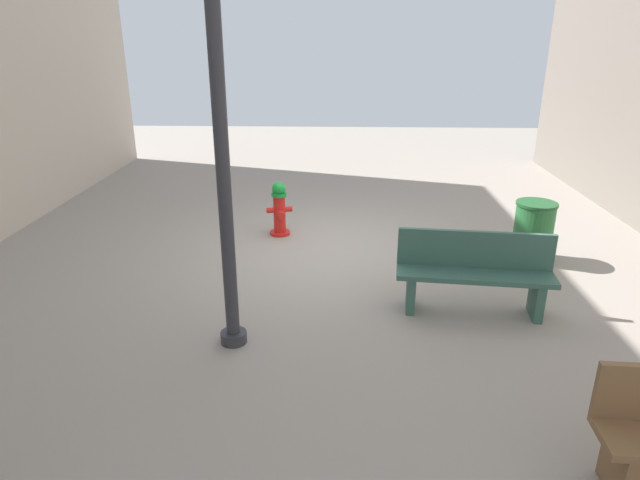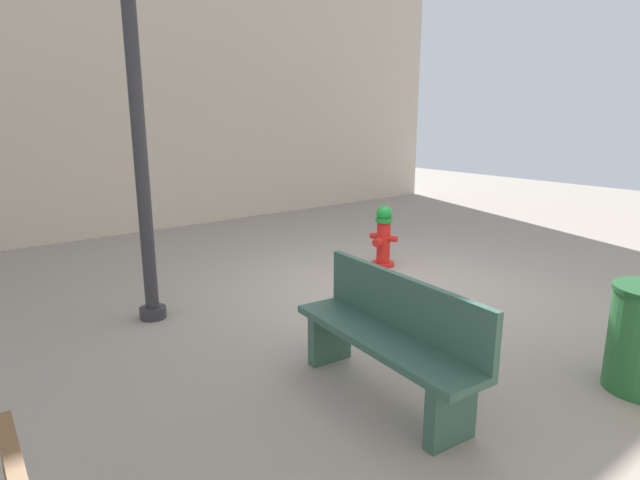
# 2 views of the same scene
# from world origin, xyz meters

# --- Properties ---
(ground_plane) EXTENTS (23.40, 23.40, 0.00)m
(ground_plane) POSITION_xyz_m (0.00, 0.00, 0.00)
(ground_plane) COLOR gray
(fire_hydrant) EXTENTS (0.42, 0.40, 0.88)m
(fire_hydrant) POSITION_xyz_m (0.78, -0.64, 0.44)
(fire_hydrant) COLOR red
(fire_hydrant) RESTS_ON ground_plane
(bench_near) EXTENTS (1.83, 0.62, 0.95)m
(bench_near) POSITION_xyz_m (-1.78, 1.88, 0.50)
(bench_near) COLOR #33594C
(bench_near) RESTS_ON ground_plane
(street_lamp) EXTENTS (0.36, 0.36, 4.03)m
(street_lamp) POSITION_xyz_m (0.91, 2.72, 2.49)
(street_lamp) COLOR #2D2D33
(street_lamp) RESTS_ON ground_plane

